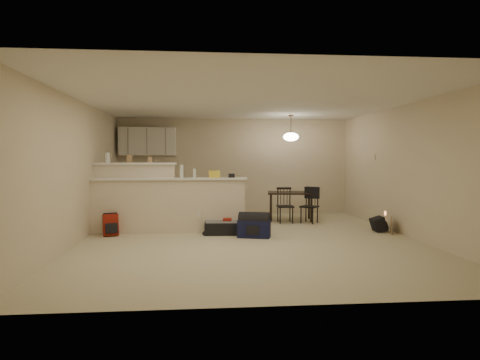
{
  "coord_description": "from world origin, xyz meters",
  "views": [
    {
      "loc": [
        -0.87,
        -7.66,
        1.49
      ],
      "look_at": [
        -0.1,
        0.7,
        1.05
      ],
      "focal_mm": 32.0,
      "sensor_mm": 36.0,
      "label": 1
    }
  ],
  "objects": [
    {
      "name": "upper_cabinets",
      "position": [
        -2.2,
        3.32,
        1.9
      ],
      "size": [
        1.4,
        0.34,
        0.7
      ],
      "primitive_type": "cube",
      "color": "white",
      "rests_on": "room"
    },
    {
      "name": "suitcase",
      "position": [
        -0.45,
        0.61,
        0.12
      ],
      "size": [
        0.71,
        0.48,
        0.23
      ],
      "primitive_type": "cube",
      "rotation": [
        0.0,
        0.0,
        -0.04
      ],
      "color": "black",
      "rests_on": "ground"
    },
    {
      "name": "cardboard_sheet",
      "position": [
        2.85,
        0.34,
        0.15
      ],
      "size": [
        0.17,
        0.37,
        0.3
      ],
      "primitive_type": "cube",
      "rotation": [
        0.0,
        0.0,
        1.17
      ],
      "color": "#A77F56",
      "rests_on": "ground"
    },
    {
      "name": "dining_table",
      "position": [
        1.26,
        2.31,
        0.59
      ],
      "size": [
        1.17,
        0.88,
        0.67
      ],
      "rotation": [
        0.0,
        0.0,
        -0.16
      ],
      "color": "black",
      "rests_on": "ground"
    },
    {
      "name": "pouch",
      "position": [
        -0.25,
        0.9,
        1.13
      ],
      "size": [
        0.12,
        0.1,
        0.08
      ],
      "primitive_type": "cube",
      "color": "#A77F56",
      "rests_on": "breakfast_bar"
    },
    {
      "name": "bag_lump",
      "position": [
        -0.6,
        0.9,
        1.16
      ],
      "size": [
        0.22,
        0.18,
        0.14
      ],
      "primitive_type": "cube",
      "color": "#A77F56",
      "rests_on": "breakfast_bar"
    },
    {
      "name": "thermostat",
      "position": [
        2.98,
        1.55,
        1.5
      ],
      "size": [
        0.02,
        0.12,
        0.12
      ],
      "primitive_type": "cube",
      "color": "beige",
      "rests_on": "room"
    },
    {
      "name": "black_daypack",
      "position": [
        2.7,
        0.61,
        0.14
      ],
      "size": [
        0.24,
        0.33,
        0.28
      ],
      "primitive_type": "cube",
      "rotation": [
        0.0,
        0.0,
        1.51
      ],
      "color": "black",
      "rests_on": "ground"
    },
    {
      "name": "room",
      "position": [
        0.0,
        0.0,
        1.25
      ],
      "size": [
        7.0,
        7.02,
        2.5
      ],
      "color": "beige",
      "rests_on": "ground"
    },
    {
      "name": "breakfast_bar",
      "position": [
        -1.76,
        0.98,
        0.61
      ],
      "size": [
        3.08,
        0.58,
        1.39
      ],
      "color": "beige",
      "rests_on": "ground"
    },
    {
      "name": "bottle_a",
      "position": [
        -1.25,
        0.9,
        1.22
      ],
      "size": [
        0.07,
        0.07,
        0.26
      ],
      "primitive_type": "cylinder",
      "color": "silver",
      "rests_on": "breakfast_bar"
    },
    {
      "name": "jar",
      "position": [
        -2.73,
        1.12,
        1.49
      ],
      "size": [
        0.1,
        0.1,
        0.2
      ],
      "primitive_type": "cylinder",
      "color": "silver",
      "rests_on": "breakfast_bar"
    },
    {
      "name": "navy_duffel",
      "position": [
        0.12,
        0.22,
        0.16
      ],
      "size": [
        0.66,
        0.47,
        0.32
      ],
      "primitive_type": "cube",
      "rotation": [
        0.0,
        0.0,
        -0.26
      ],
      "color": "#121639",
      "rests_on": "ground"
    },
    {
      "name": "kitchen_counter",
      "position": [
        -2.0,
        3.19,
        0.45
      ],
      "size": [
        1.8,
        0.6,
        0.9
      ],
      "primitive_type": "cube",
      "color": "white",
      "rests_on": "ground"
    },
    {
      "name": "dining_chair_near",
      "position": [
        1.05,
        1.91,
        0.4
      ],
      "size": [
        0.36,
        0.34,
        0.81
      ],
      "primitive_type": null,
      "rotation": [
        0.0,
        0.0,
        0.02
      ],
      "color": "black",
      "rests_on": "ground"
    },
    {
      "name": "small_box",
      "position": [
        -1.89,
        1.12,
        1.45
      ],
      "size": [
        0.08,
        0.06,
        0.12
      ],
      "primitive_type": "cube",
      "color": "#A77F56",
      "rests_on": "breakfast_bar"
    },
    {
      "name": "pendant_lamp",
      "position": [
        1.26,
        2.31,
        1.99
      ],
      "size": [
        0.36,
        0.36,
        0.62
      ],
      "color": "brown",
      "rests_on": "room"
    },
    {
      "name": "cereal_box",
      "position": [
        -2.3,
        1.12,
        1.47
      ],
      "size": [
        0.1,
        0.07,
        0.16
      ],
      "primitive_type": "cube",
      "color": "#A77F56",
      "rests_on": "breakfast_bar"
    },
    {
      "name": "bottle_b",
      "position": [
        -0.99,
        0.9,
        1.18
      ],
      "size": [
        0.06,
        0.06,
        0.18
      ],
      "primitive_type": "cylinder",
      "color": "silver",
      "rests_on": "breakfast_bar"
    },
    {
      "name": "red_backpack",
      "position": [
        -2.58,
        0.61,
        0.21
      ],
      "size": [
        0.31,
        0.25,
        0.41
      ],
      "primitive_type": "cube",
      "rotation": [
        0.0,
        0.0,
        0.33
      ],
      "color": "maroon",
      "rests_on": "ground"
    },
    {
      "name": "dining_chair_far",
      "position": [
        1.59,
        1.82,
        0.4
      ],
      "size": [
        0.48,
        0.48,
        0.8
      ],
      "primitive_type": null,
      "rotation": [
        0.0,
        0.0,
        -0.67
      ],
      "color": "black",
      "rests_on": "ground"
    }
  ]
}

